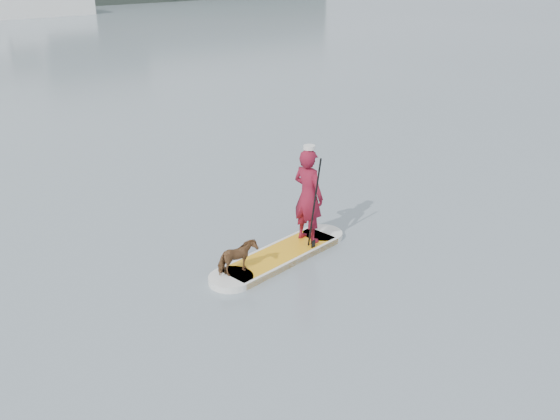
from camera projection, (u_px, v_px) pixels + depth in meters
ground at (175, 265)px, 11.54m from camera, size 140.00×140.00×0.00m
paddleboard at (280, 256)px, 11.76m from camera, size 3.26×1.26×0.12m
paddler at (308, 196)px, 11.89m from camera, size 0.56×0.75×1.86m
white_cap at (309, 147)px, 11.51m from camera, size 0.22×0.22×0.07m
dog at (237, 258)px, 10.90m from camera, size 0.73×0.36×0.61m
paddle at (314, 215)px, 11.69m from camera, size 0.10×0.30×2.00m
sailboat_e at (34, 4)px, 49.76m from camera, size 8.81×2.91×12.74m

